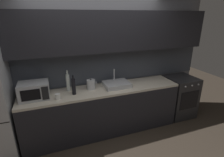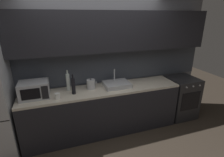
% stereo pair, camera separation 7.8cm
% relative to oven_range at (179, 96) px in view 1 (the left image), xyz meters
% --- Properties ---
extents(back_wall, '(4.64, 0.44, 2.50)m').
position_rel_oven_range_xyz_m(back_wall, '(-1.79, 0.30, 1.10)').
color(back_wall, slate).
rests_on(back_wall, ground).
extents(counter_run, '(2.90, 0.60, 0.90)m').
position_rel_oven_range_xyz_m(counter_run, '(-1.79, 0.00, -0.00)').
color(counter_run, black).
rests_on(counter_run, ground).
extents(oven_range, '(0.60, 0.62, 0.90)m').
position_rel_oven_range_xyz_m(oven_range, '(0.00, 0.00, 0.00)').
color(oven_range, '#232326').
rests_on(oven_range, ground).
extents(microwave, '(0.46, 0.35, 0.27)m').
position_rel_oven_range_xyz_m(microwave, '(-2.94, 0.02, 0.58)').
color(microwave, '#A8AAAF').
rests_on(microwave, counter_run).
extents(sink_basin, '(0.48, 0.38, 0.30)m').
position_rel_oven_range_xyz_m(sink_basin, '(-1.51, 0.03, 0.49)').
color(sink_basin, '#ADAFB5').
rests_on(sink_basin, counter_run).
extents(kettle, '(0.19, 0.15, 0.20)m').
position_rel_oven_range_xyz_m(kettle, '(-1.99, 0.08, 0.54)').
color(kettle, '#B7BABF').
rests_on(kettle, counter_run).
extents(wine_bottle_dark, '(0.07, 0.07, 0.35)m').
position_rel_oven_range_xyz_m(wine_bottle_dark, '(-2.32, -0.05, 0.59)').
color(wine_bottle_dark, black).
rests_on(wine_bottle_dark, counter_run).
extents(wine_bottle_clear, '(0.06, 0.06, 0.38)m').
position_rel_oven_range_xyz_m(wine_bottle_clear, '(-2.39, 0.14, 0.61)').
color(wine_bottle_clear, silver).
rests_on(wine_bottle_clear, counter_run).
extents(mug_white, '(0.08, 0.08, 0.09)m').
position_rel_oven_range_xyz_m(mug_white, '(-2.60, -0.15, 0.50)').
color(mug_white, silver).
rests_on(mug_white, counter_run).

